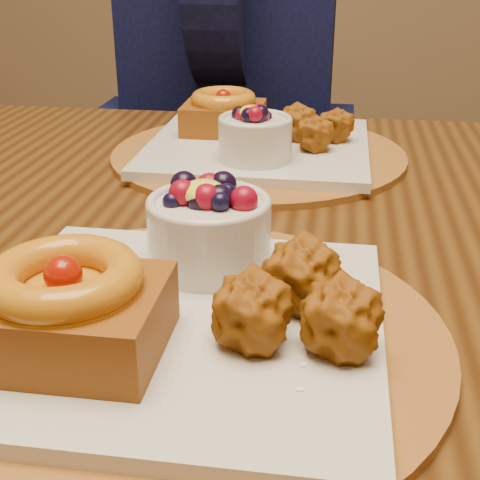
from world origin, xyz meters
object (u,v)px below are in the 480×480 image
Objects in this scene: place_setting_far at (256,140)px; chair_far at (214,196)px; dining_table at (231,289)px; place_setting_near at (177,301)px; diner at (230,61)px.

chair_far reaches higher than place_setting_far.
place_setting_near is at bearing -90.96° from dining_table.
place_setting_far is 0.43m from diner.
place_setting_far is 0.43× the size of chair_far.
place_setting_near reaches higher than place_setting_far.
place_setting_near is 0.43× the size of chair_far.
place_setting_near is at bearing -90.14° from place_setting_far.
dining_table is 0.24m from place_setting_far.
place_setting_far is at bearing -59.20° from diner.
dining_table is at bearing -89.32° from place_setting_far.
diner reaches higher than place_setting_near.
place_setting_far is 0.50× the size of diner.
diner is (-0.11, 0.63, 0.13)m from dining_table.
place_setting_far is at bearing 90.68° from dining_table.
diner reaches higher than chair_far.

